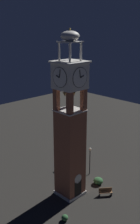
# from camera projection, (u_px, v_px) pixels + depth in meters

# --- Properties ---
(ground) EXTENTS (80.00, 80.00, 0.00)m
(ground) POSITION_uv_depth(u_px,v_px,m) (70.00, 193.00, 33.11)
(ground) COLOR #2A2925
(clock_tower) EXTENTS (3.24, 3.24, 19.10)m
(clock_tower) POSITION_uv_depth(u_px,v_px,m) (70.00, 131.00, 30.66)
(clock_tower) COLOR #93543D
(clock_tower) RESTS_ON ground
(park_bench) EXTENTS (1.53, 1.33, 0.95)m
(park_bench) POSITION_uv_depth(u_px,v_px,m) (106.00, 192.00, 32.55)
(park_bench) COLOR brown
(park_bench) RESTS_ON ground
(lamp_post) EXTENTS (0.36, 0.36, 3.88)m
(lamp_post) POSITION_uv_depth(u_px,v_px,m) (90.00, 156.00, 36.58)
(lamp_post) COLOR black
(lamp_post) RESTS_ON ground
(trash_bin) EXTENTS (0.52, 0.52, 0.80)m
(trash_bin) POSITION_uv_depth(u_px,v_px,m) (59.00, 168.00, 38.20)
(trash_bin) COLOR #38513D
(trash_bin) RESTS_ON ground
(shrub_near_entry) EXTENTS (0.71, 0.71, 0.66)m
(shrub_near_entry) POSITION_uv_depth(u_px,v_px,m) (65.00, 218.00, 28.38)
(shrub_near_entry) COLOR #336638
(shrub_near_entry) RESTS_ON ground
(shrub_left_of_tower) EXTENTS (1.23, 1.23, 0.85)m
(shrub_left_of_tower) POSITION_uv_depth(u_px,v_px,m) (98.00, 181.00, 34.95)
(shrub_left_of_tower) COLOR #336638
(shrub_left_of_tower) RESTS_ON ground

